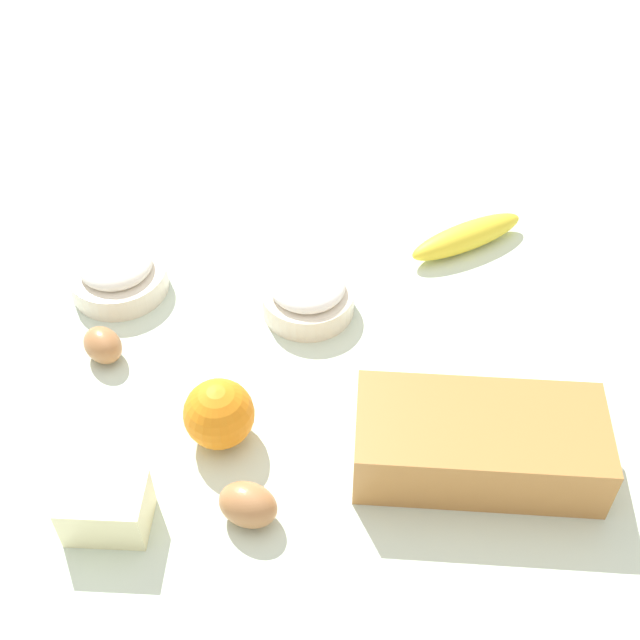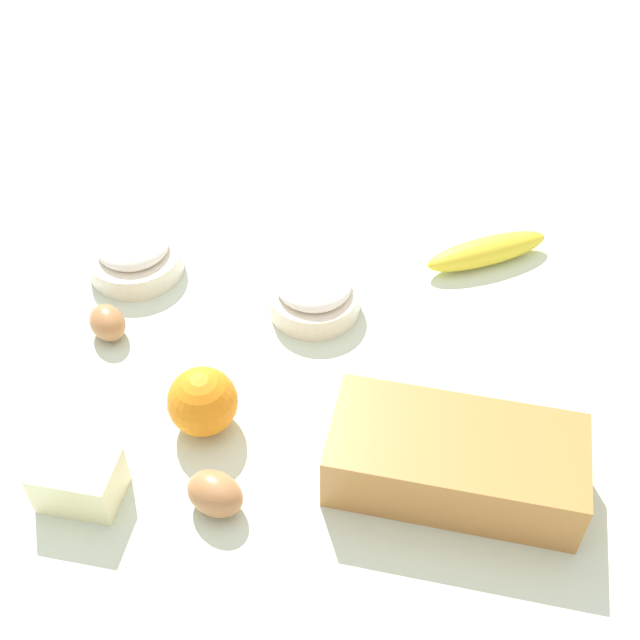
# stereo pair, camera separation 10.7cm
# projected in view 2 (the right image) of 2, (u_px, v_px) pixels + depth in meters

# --- Properties ---
(ground_plane) EXTENTS (2.40, 2.40, 0.02)m
(ground_plane) POSITION_uv_depth(u_px,v_px,m) (320.00, 346.00, 1.11)
(ground_plane) COLOR silver
(loaf_pan) EXTENTS (0.30, 0.19, 0.08)m
(loaf_pan) POSITION_uv_depth(u_px,v_px,m) (455.00, 459.00, 0.92)
(loaf_pan) COLOR #B77A3D
(loaf_pan) RESTS_ON ground_plane
(flour_bowl) EXTENTS (0.14, 0.14, 0.06)m
(flour_bowl) POSITION_uv_depth(u_px,v_px,m) (135.00, 255.00, 1.18)
(flour_bowl) COLOR silver
(flour_bowl) RESTS_ON ground_plane
(sugar_bowl) EXTENTS (0.13, 0.13, 0.06)m
(sugar_bowl) POSITION_uv_depth(u_px,v_px,m) (314.00, 294.00, 1.13)
(sugar_bowl) COLOR silver
(sugar_bowl) RESTS_ON ground_plane
(banana) EXTENTS (0.19, 0.11, 0.04)m
(banana) POSITION_uv_depth(u_px,v_px,m) (487.00, 251.00, 1.20)
(banana) COLOR yellow
(banana) RESTS_ON ground_plane
(orange_fruit) EXTENTS (0.08, 0.08, 0.08)m
(orange_fruit) POSITION_uv_depth(u_px,v_px,m) (203.00, 402.00, 0.98)
(orange_fruit) COLOR orange
(orange_fruit) RESTS_ON ground_plane
(butter_block) EXTENTS (0.10, 0.08, 0.06)m
(butter_block) POSITION_uv_depth(u_px,v_px,m) (79.00, 480.00, 0.92)
(butter_block) COLOR #F4EDB2
(butter_block) RESTS_ON ground_plane
(egg_near_butter) EXTENTS (0.08, 0.08, 0.05)m
(egg_near_butter) POSITION_uv_depth(u_px,v_px,m) (215.00, 494.00, 0.91)
(egg_near_butter) COLOR #B27849
(egg_near_butter) RESTS_ON ground_plane
(egg_beside_bowl) EXTENTS (0.07, 0.07, 0.04)m
(egg_beside_bowl) POSITION_uv_depth(u_px,v_px,m) (108.00, 323.00, 1.10)
(egg_beside_bowl) COLOR #B07748
(egg_beside_bowl) RESTS_ON ground_plane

